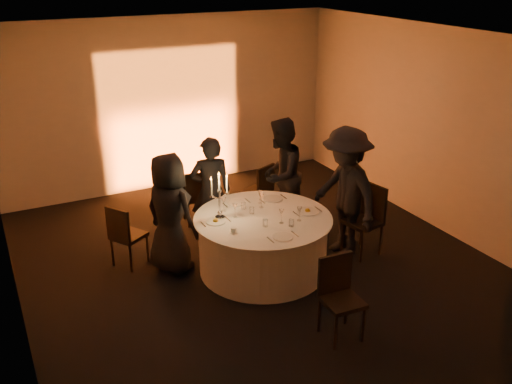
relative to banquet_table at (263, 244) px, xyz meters
name	(u,v)px	position (x,y,z in m)	size (l,w,h in m)	color
floor	(263,269)	(0.00, 0.00, -0.38)	(7.00, 7.00, 0.00)	black
ceiling	(264,40)	(0.00, 0.00, 2.62)	(7.00, 7.00, 0.00)	silver
wall_back	(171,104)	(0.00, 3.50, 1.12)	(7.00, 7.00, 0.00)	#B7B1A9
wall_front	(483,307)	(0.00, -3.50, 1.12)	(7.00, 7.00, 0.00)	#B7B1A9
wall_left	(4,209)	(-3.00, 0.00, 1.12)	(7.00, 7.00, 0.00)	#B7B1A9
wall_right	(445,133)	(3.00, 0.00, 1.12)	(7.00, 7.00, 0.00)	#B7B1A9
uplighter_fixture	(181,186)	(0.00, 3.20, -0.33)	(0.25, 0.12, 0.10)	black
banquet_table	(263,244)	(0.00, 0.00, 0.00)	(1.80, 1.80, 0.77)	black
chair_left	(124,233)	(-1.60, 0.92, 0.11)	(0.53, 0.53, 0.88)	black
chair_back_left	(197,195)	(-0.25, 1.71, 0.11)	(0.43, 0.44, 0.88)	black
chair_back_right	(260,189)	(0.71, 1.44, 0.13)	(0.53, 0.53, 0.91)	black
chair_right	(367,215)	(1.53, -0.21, 0.18)	(0.50, 0.50, 0.99)	black
chair_front	(339,292)	(0.10, -1.60, 0.14)	(0.43, 0.43, 0.93)	black
guest_left	(170,213)	(-1.06, 0.57, 0.43)	(0.79, 0.52, 1.62)	black
guest_back_left	(211,191)	(-0.29, 1.05, 0.42)	(0.59, 0.38, 1.61)	black
guest_back_right	(280,175)	(0.83, 1.03, 0.48)	(0.84, 0.65, 1.73)	black
guest_right	(345,192)	(1.22, -0.08, 0.53)	(1.18, 0.68, 1.83)	black
plate_left	(216,221)	(-0.60, 0.14, 0.40)	(0.36, 0.25, 0.08)	white
plate_back_left	(236,203)	(-0.12, 0.56, 0.39)	(0.36, 0.24, 0.01)	white
plate_back_right	(273,199)	(0.39, 0.46, 0.39)	(0.35, 0.28, 0.01)	white
plate_right	(307,211)	(0.60, -0.12, 0.40)	(0.36, 0.29, 0.08)	white
plate_front	(283,237)	(-0.05, -0.61, 0.39)	(0.36, 0.25, 0.01)	white
coffee_cup	(234,230)	(-0.52, -0.22, 0.42)	(0.11, 0.11, 0.07)	white
candelabra	(220,202)	(-0.50, 0.24, 0.61)	(0.27, 0.13, 0.64)	silver
wine_glass_a	(282,213)	(0.13, -0.26, 0.52)	(0.07, 0.07, 0.19)	white
wine_glass_b	(224,201)	(-0.37, 0.41, 0.52)	(0.07, 0.07, 0.19)	white
wine_glass_c	(235,207)	(-0.32, 0.17, 0.52)	(0.07, 0.07, 0.19)	white
wine_glass_d	(261,198)	(0.12, 0.28, 0.52)	(0.07, 0.07, 0.19)	white
wine_glass_e	(260,194)	(0.17, 0.41, 0.52)	(0.07, 0.07, 0.19)	white
wine_glass_f	(299,211)	(0.36, -0.30, 0.52)	(0.07, 0.07, 0.19)	white
tumbler_a	(265,223)	(-0.10, -0.25, 0.43)	(0.07, 0.07, 0.09)	white
tumbler_b	(243,206)	(-0.11, 0.35, 0.43)	(0.07, 0.07, 0.09)	white
tumbler_c	(252,210)	(-0.08, 0.17, 0.43)	(0.07, 0.07, 0.09)	white
tumbler_d	(291,223)	(0.19, -0.39, 0.43)	(0.07, 0.07, 0.09)	white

